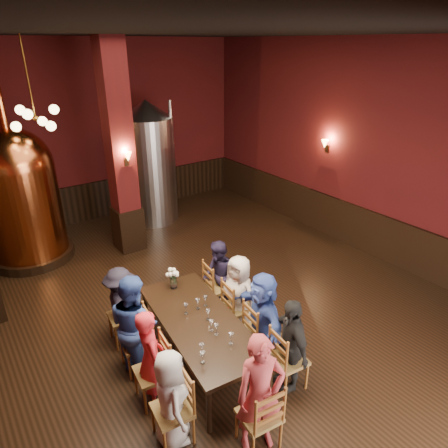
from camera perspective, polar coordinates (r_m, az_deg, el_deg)
room at (r=6.53m, az=-2.65°, el=5.62°), size 10.00×10.02×4.50m
wainscot_right at (r=9.77m, az=17.28°, el=0.08°), size 0.08×9.90×1.00m
wainscot_back at (r=11.35m, az=-16.48°, el=3.60°), size 7.90×0.08×1.00m
column at (r=8.80m, az=-14.62°, el=9.85°), size 0.58×0.58×4.50m
pendant_cluster at (r=8.32m, az=-25.34°, el=13.54°), size 0.90×0.90×1.70m
sconce_wall at (r=9.66m, az=14.56°, el=10.82°), size 0.20×0.20×0.36m
sconce_column at (r=8.54m, az=-13.81°, el=9.16°), size 0.20×0.20×0.36m
dining_table at (r=5.91m, az=-3.51°, el=-13.97°), size 1.28×2.50×0.75m
chair_0 at (r=5.16m, az=-7.44°, el=-24.83°), size 0.51×0.51×0.92m
person_0 at (r=5.03m, az=-7.56°, el=-23.45°), size 0.57×0.72×1.29m
chair_1 at (r=5.60m, az=-10.21°, el=-20.10°), size 0.51×0.51×0.92m
person_1 at (r=5.44m, az=-10.41°, el=-18.24°), size 0.41×0.56×1.41m
chair_2 at (r=6.08m, az=-12.40°, el=-16.11°), size 0.51×0.51×0.92m
person_2 at (r=5.88m, az=-12.69°, el=-13.77°), size 0.52×0.81×1.55m
chair_3 at (r=6.59m, az=-14.22°, el=-12.65°), size 0.51×0.51×0.92m
person_3 at (r=6.48m, az=-14.40°, el=-11.28°), size 0.65×0.92×1.31m
chair_4 at (r=5.77m, az=9.23°, el=-18.45°), size 0.51×0.51×0.92m
person_4 at (r=5.61m, az=9.41°, el=-16.62°), size 0.57×0.89×1.41m
chair_5 at (r=6.17m, az=5.31°, el=-14.87°), size 0.51×0.51×0.92m
person_5 at (r=6.01m, az=5.41°, el=-13.00°), size 0.69×1.38×1.43m
chair_6 at (r=6.60m, az=2.04°, el=-11.74°), size 0.51×0.51×0.92m
person_6 at (r=6.47m, az=2.07°, el=-10.13°), size 0.57×0.75×1.37m
chair_7 at (r=7.08m, az=-0.79°, el=-8.94°), size 0.51×0.51×0.92m
person_7 at (r=6.97m, az=-0.80°, el=-7.57°), size 0.50×0.71×1.32m
chair_8 at (r=5.10m, az=5.03°, el=-25.50°), size 0.51×0.51×0.92m
person_8 at (r=4.86m, az=5.18°, el=-23.11°), size 0.66×0.56×1.55m
copper_kettle at (r=9.31m, az=-27.09°, el=3.71°), size 1.76×1.76×4.05m
steel_vessel at (r=10.48m, az=-10.52°, el=8.59°), size 1.60×1.60×3.12m
rose_vase at (r=6.45m, az=-7.28°, el=-7.28°), size 0.21×0.21×0.36m
wine_glass_0 at (r=5.17m, az=-3.06°, el=-18.49°), size 0.07×0.07×0.17m
wine_glass_1 at (r=6.08m, az=-2.68°, el=-10.93°), size 0.07×0.07×0.17m
wine_glass_2 at (r=5.28m, az=-3.16°, el=-17.47°), size 0.07×0.07×0.17m
wine_glass_3 at (r=5.42m, az=1.01°, el=-16.05°), size 0.07×0.07×0.17m
wine_glass_4 at (r=6.03m, az=-3.78°, el=-11.33°), size 0.07×0.07×0.17m
wine_glass_5 at (r=5.63m, az=-1.80°, el=-14.30°), size 0.07×0.07×0.17m
wine_glass_6 at (r=5.95m, az=-5.46°, el=-11.97°), size 0.07×0.07×0.17m
wine_glass_7 at (r=5.82m, az=-2.28°, el=-12.83°), size 0.07×0.07×0.17m
wine_glass_8 at (r=5.56m, az=-1.11°, el=-14.85°), size 0.07×0.07×0.17m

